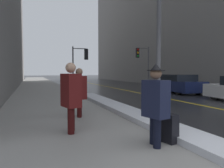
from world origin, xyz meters
The scene contains 12 objects.
ground_plane centered at (0.00, 0.00, 0.00)m, with size 160.00×160.00×0.00m, color #232326.
sidewalk_slab centered at (-2.00, 15.00, 0.01)m, with size 4.00×80.00×0.01m.
road_centre_stripe centered at (4.00, 15.00, 0.00)m, with size 0.16×80.00×0.00m.
snow_bank_curb centered at (0.25, 4.82, 0.08)m, with size 0.82×10.93×0.15m.
lamp_post centered at (0.35, 2.46, 2.61)m, with size 0.28×0.28×4.29m.
traffic_light_near centered at (1.07, 15.23, 2.51)m, with size 1.31×0.32×3.48m.
traffic_light_far centered at (6.91, 15.66, 2.74)m, with size 1.31×0.33×3.79m.
pedestrian_in_fedora centered at (-0.62, 1.00, 0.88)m, with size 0.40×0.55×1.61m.
pedestrian_in_glasses centered at (-1.98, 2.51, 0.92)m, with size 0.43×0.60×1.66m.
pedestrian_with_shoulder_bag centered at (-1.43, 4.25, 0.86)m, with size 0.41×0.74×1.56m.
parked_car_navy centered at (6.62, 9.98, 0.60)m, with size 1.98×4.46×1.25m.
rolling_suitcase centered at (-0.25, 1.10, 0.30)m, with size 0.30×0.40×0.95m.
Camera 1 is at (-2.85, -2.61, 1.46)m, focal length 35.00 mm.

